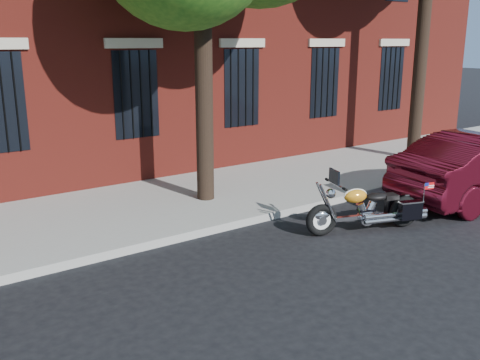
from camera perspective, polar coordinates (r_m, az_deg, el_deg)
ground at (r=8.97m, az=3.58°, el=-7.70°), size 120.00×120.00×0.00m
curb at (r=9.97m, az=-1.44°, el=-4.87°), size 40.00×0.16×0.15m
sidewalk at (r=11.50m, az=-6.73°, el=-2.29°), size 40.00×3.60×0.15m
motorcycle at (r=10.07m, az=13.71°, el=-3.09°), size 2.21×1.19×1.21m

